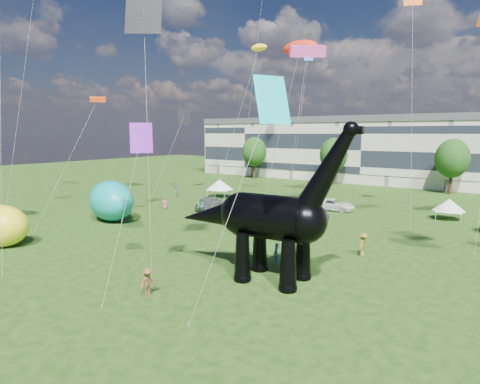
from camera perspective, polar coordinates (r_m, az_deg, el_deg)
The scene contains 16 objects.
ground at distance 27.70m, azimuth -7.97°, elevation -12.51°, with size 220.00×220.00×0.00m, color #16330C.
terrace_row at distance 84.73m, azimuth 18.07°, elevation 5.44°, with size 78.00×11.00×12.00m, color beige.
tree_far_left at distance 86.25m, azimuth 2.05°, elevation 6.09°, with size 5.20×5.20×9.44m.
tree_mid_left at distance 77.67m, azimuth 13.19°, elevation 5.61°, with size 5.20×5.20×9.44m.
tree_mid_right at distance 72.32m, azimuth 27.99°, elevation 4.64°, with size 5.20×5.20×9.44m.
dinosaur_sculpture at distance 26.95m, azimuth 3.64°, elevation -3.86°, with size 13.42×3.95×10.94m.
car_silver at distance 51.99m, azimuth -4.43°, elevation -1.58°, with size 1.95×4.84×1.65m, color #AFAEB3.
car_grey at distance 43.44m, azimuth 6.66°, elevation -3.82°, with size 1.43×4.10×1.35m, color slate.
car_white at distance 52.55m, azimuth 13.13°, elevation -1.77°, with size 2.45×5.31×1.47m, color white.
car_dark at distance 44.36m, azimuth 10.70°, elevation -3.65°, with size 1.90×4.68×1.36m, color #595960.
gazebo_near at distance 51.48m, azimuth 27.60°, elevation -1.67°, with size 3.86×3.86×2.39m.
gazebo_left at distance 61.62m, azimuth -2.88°, elevation 1.07°, with size 4.76×4.76×2.78m.
inflatable_teal at distance 47.40m, azimuth -17.84°, elevation -1.19°, with size 7.22×4.51×4.51m, color #0D9A9D.
inflatable_yellow at distance 40.63m, azimuth -30.80°, elevation -4.17°, with size 4.76×3.66×3.66m, color yellow.
visitors at distance 40.56m, azimuth 6.31°, elevation -4.39°, with size 50.33×36.77×1.90m.
kites at distance 44.79m, azimuth 1.30°, elevation 23.86°, with size 68.94×44.72×28.23m.
Camera 1 is at (18.06, -18.53, 9.88)m, focal length 30.00 mm.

